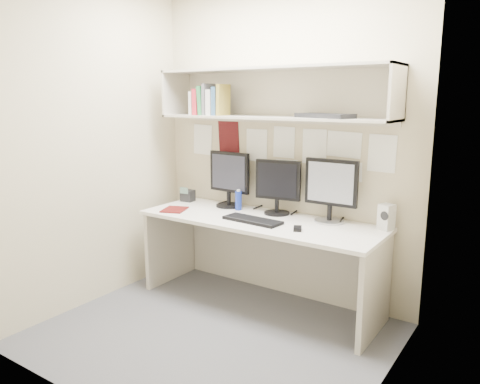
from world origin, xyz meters
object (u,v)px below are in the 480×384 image
Objects in this scene: desk at (259,261)px; keyboard at (252,220)px; monitor_left at (229,177)px; maroon_notebook at (174,210)px; speaker at (386,217)px; desk_phone at (188,195)px; monitor_right at (331,188)px; monitor_center at (278,185)px.

desk is 4.15× the size of keyboard.
monitor_left is 0.56m from maroon_notebook.
desk is at bearing 95.53° from keyboard.
speaker is at bearing -6.47° from maroon_notebook.
speaker is 1.38× the size of desk_phone.
speaker is at bearing -2.99° from desk_phone.
monitor_left is (-0.46, 0.22, 0.63)m from desk.
monitor_left is at bearing -158.78° from speaker.
monitor_right reaches higher than desk.
maroon_notebook is at bearing -167.20° from desk.
monitor_right is 1.35m from maroon_notebook.
speaker reaches higher than keyboard.
monitor_right is at bearing -8.55° from monitor_center.
monitor_right is at bearing -156.22° from speaker.
desk_phone is (-1.84, -0.08, -0.04)m from speaker.
desk_phone is (-0.94, -0.05, -0.19)m from monitor_center.
monitor_right is at bearing 37.72° from keyboard.
monitor_right is at bearing -3.41° from desk_phone.
monitor_left reaches higher than monitor_center.
maroon_notebook is (-0.80, -0.39, -0.24)m from monitor_center.
desk_phone is (-0.91, 0.29, 0.04)m from keyboard.
monitor_right is 1.03× the size of keyboard.
desk is 0.86m from maroon_notebook.
desk is at bearing -21.48° from monitor_left.
speaker reaches higher than maroon_notebook.
monitor_center reaches higher than speaker.
desk_phone is (-1.41, -0.05, -0.21)m from monitor_right.
monitor_center is at bearing -158.16° from speaker.
maroon_notebook reaches higher than desk.
keyboard is 0.95m from desk_phone.
desk is 0.81m from monitor_left.
desk_phone is at bearing -157.58° from speaker.
monitor_center reaches higher than desk_phone.
monitor_right reaches higher than keyboard.
desk is at bearing -107.96° from monitor_center.
monitor_center is at bearing 5.84° from maroon_notebook.
desk_phone is at bearing -178.19° from monitor_right.
monitor_right is 2.58× the size of speaker.
monitor_left is 0.96m from monitor_right.
speaker is (0.43, 0.03, -0.17)m from monitor_right.
desk is at bearing -16.08° from desk_phone.
speaker reaches higher than desk.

